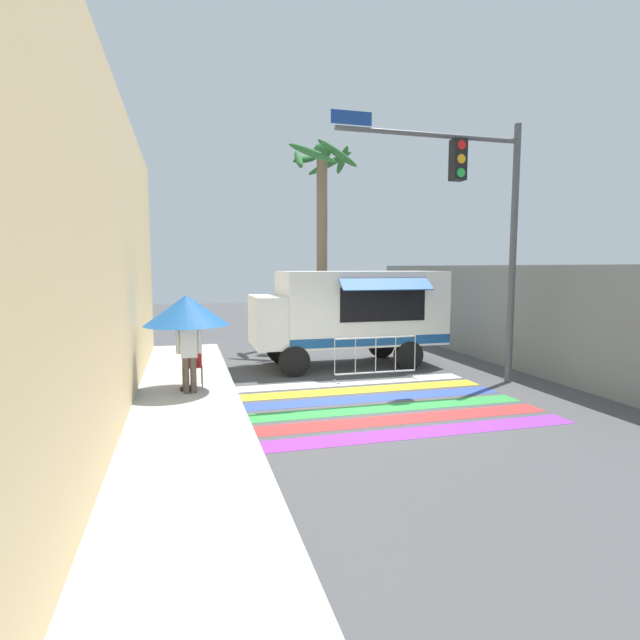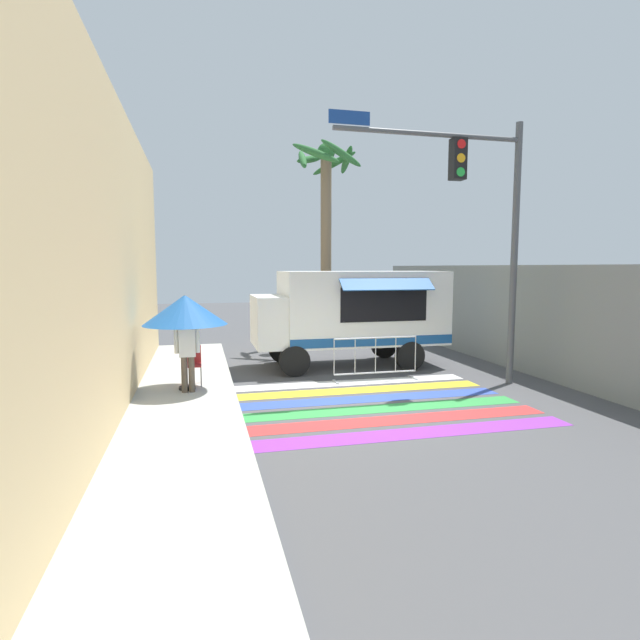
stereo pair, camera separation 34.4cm
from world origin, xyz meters
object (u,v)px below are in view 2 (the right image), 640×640
at_px(barricade_front, 376,359).
at_px(palm_tree, 326,209).
at_px(patio_umbrella, 185,310).
at_px(vendor_person, 187,349).
at_px(food_truck, 348,310).
at_px(traffic_signal_pole, 481,206).
at_px(folding_chair, 191,361).

height_order(barricade_front, palm_tree, palm_tree).
xyz_separation_m(patio_umbrella, palm_tree, (4.59, 5.74, 2.90)).
bearing_deg(vendor_person, food_truck, 35.82).
bearing_deg(barricade_front, patio_umbrella, -175.52).
bearing_deg(palm_tree, food_truck, -94.02).
bearing_deg(food_truck, palm_tree, 85.98).
xyz_separation_m(traffic_signal_pole, folding_chair, (-6.52, 1.19, -3.51)).
bearing_deg(vendor_person, barricade_front, 13.46).
relative_size(food_truck, barricade_front, 2.47).
bearing_deg(traffic_signal_pole, barricade_front, 153.30).
height_order(vendor_person, barricade_front, vendor_person).
bearing_deg(traffic_signal_pole, food_truck, 127.35).
height_order(folding_chair, barricade_front, barricade_front).
bearing_deg(traffic_signal_pole, folding_chair, 169.68).
height_order(folding_chair, palm_tree, palm_tree).
xyz_separation_m(food_truck, palm_tree, (0.24, 3.48, 3.18)).
xyz_separation_m(vendor_person, barricade_front, (4.46, 0.63, -0.52)).
distance_m(food_truck, patio_umbrella, 4.90).
bearing_deg(food_truck, folding_chair, -157.25).
bearing_deg(barricade_front, folding_chair, 178.44).
bearing_deg(palm_tree, barricade_front, -91.07).
bearing_deg(patio_umbrella, traffic_signal_pole, -6.18).
relative_size(patio_umbrella, palm_tree, 0.30).
relative_size(traffic_signal_pole, palm_tree, 0.87).
bearing_deg(vendor_person, folding_chair, 90.58).
relative_size(traffic_signal_pole, barricade_front, 2.84).
xyz_separation_m(patio_umbrella, barricade_front, (4.49, 0.35, -1.33)).
distance_m(patio_umbrella, vendor_person, 0.86).
distance_m(food_truck, palm_tree, 4.73).
height_order(traffic_signal_pole, palm_tree, palm_tree).
height_order(food_truck, vendor_person, food_truck).
xyz_separation_m(barricade_front, palm_tree, (0.10, 5.39, 4.22)).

